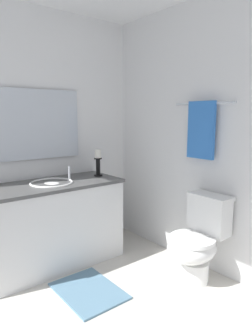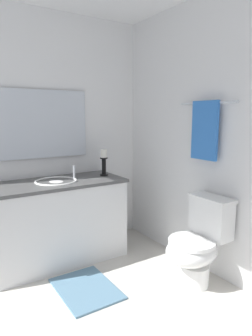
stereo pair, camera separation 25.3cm
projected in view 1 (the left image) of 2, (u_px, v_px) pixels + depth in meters
name	position (u px, v px, depth m)	size (l,w,h in m)	color
floor	(109.00, 310.00, 2.23)	(2.48, 2.22, 0.02)	beige
wall_back	(208.00, 138.00, 2.70)	(2.48, 0.04, 2.45)	white
wall_left	(36.00, 136.00, 2.97)	(0.04, 2.22, 2.45)	white
vanity_cabinet	(53.00, 224.00, 2.86)	(0.58, 1.31, 0.80)	silver
sink_basin	(52.00, 187.00, 2.79)	(0.40, 0.40, 0.24)	white
mirror	(37.00, 124.00, 2.91)	(0.02, 0.89, 0.68)	silver
candle_holder_tall	(98.00, 162.00, 3.10)	(0.09, 0.09, 0.28)	black
toilet	(197.00, 241.00, 2.56)	(0.39, 0.54, 0.75)	white
towel_bar	(203.00, 103.00, 2.62)	(0.02, 0.02, 0.63)	silver
towel_near_vanity	(201.00, 130.00, 2.65)	(0.28, 0.03, 0.51)	blue
bath_mat	(88.00, 291.00, 2.44)	(0.60, 0.44, 0.02)	slate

